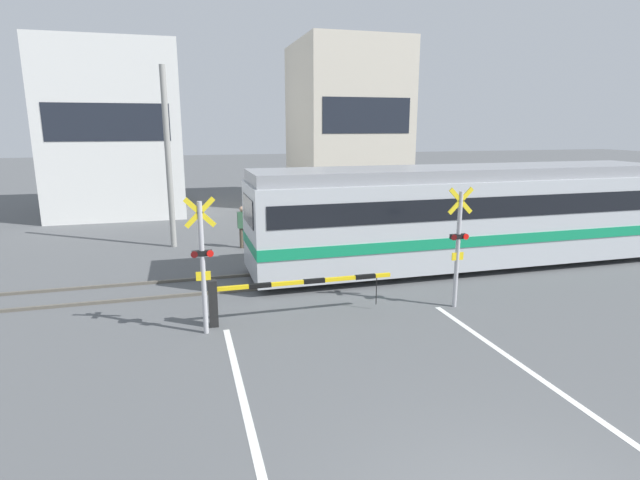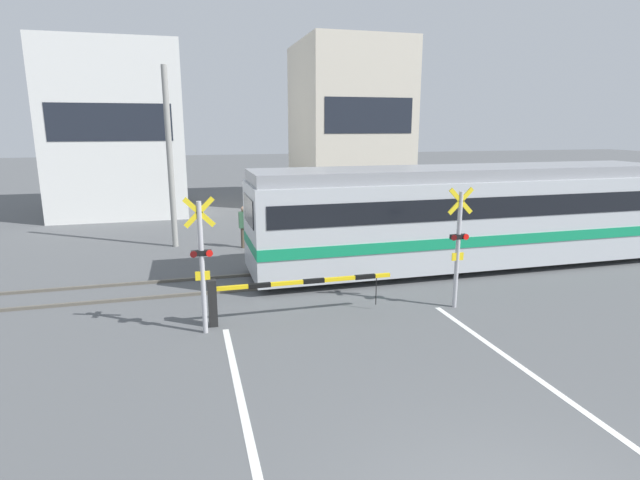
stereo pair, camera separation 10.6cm
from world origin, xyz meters
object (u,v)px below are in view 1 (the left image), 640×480
at_px(crossing_signal_right, 458,242).
at_px(pedestrian, 243,224).
at_px(crossing_barrier_near, 266,291).
at_px(crossing_signal_left, 202,260).
at_px(commuter_train, 463,214).
at_px(crossing_barrier_far, 331,233).

distance_m(crossing_signal_right, pedestrian, 9.13).
xyz_separation_m(crossing_barrier_near, pedestrian, (0.38, 7.56, 0.18)).
height_order(crossing_signal_left, pedestrian, crossing_signal_left).
bearing_deg(crossing_barrier_near, pedestrian, 87.09).
height_order(crossing_signal_left, crossing_signal_right, same).
distance_m(commuter_train, crossing_barrier_far, 4.81).
bearing_deg(pedestrian, crossing_signal_left, -103.02).
height_order(crossing_barrier_far, pedestrian, pedestrian).
bearing_deg(crossing_signal_left, crossing_signal_right, 0.00).
height_order(commuter_train, crossing_signal_right, commuter_train).
relative_size(crossing_signal_left, pedestrian, 1.92).
bearing_deg(pedestrian, crossing_barrier_near, -92.91).
relative_size(crossing_barrier_near, crossing_barrier_far, 1.00).
xyz_separation_m(crossing_signal_left, crossing_signal_right, (6.31, 0.00, 0.00)).
relative_size(commuter_train, crossing_barrier_near, 3.13).
xyz_separation_m(commuter_train, crossing_signal_right, (-2.24, -3.43, -0.05)).
xyz_separation_m(crossing_barrier_far, crossing_signal_right, (1.45, -6.35, 0.97)).
distance_m(crossing_barrier_near, pedestrian, 7.58).
xyz_separation_m(crossing_signal_right, pedestrian, (-4.48, 7.92, -0.79)).
relative_size(crossing_barrier_near, crossing_signal_left, 1.45).
height_order(crossing_signal_right, pedestrian, crossing_signal_right).
height_order(crossing_barrier_near, pedestrian, pedestrian).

